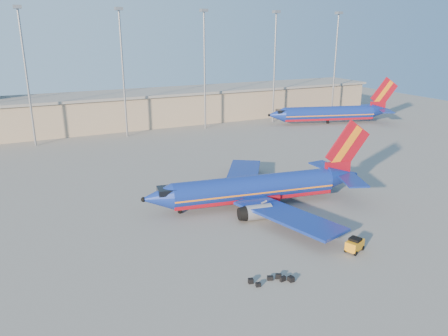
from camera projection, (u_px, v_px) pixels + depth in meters
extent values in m
plane|color=slate|center=(234.00, 198.00, 65.31)|extent=(220.00, 220.00, 0.00)
cube|color=gray|center=(171.00, 107.00, 118.08)|extent=(120.00, 15.00, 8.00)
cube|color=slate|center=(170.00, 91.00, 116.81)|extent=(122.00, 16.00, 0.60)
cylinder|color=gray|center=(27.00, 80.00, 90.37)|extent=(0.44, 0.44, 28.00)
cube|color=gray|center=(17.00, 7.00, 86.03)|extent=(1.60, 1.60, 0.70)
cylinder|color=gray|center=(123.00, 76.00, 98.57)|extent=(0.44, 0.44, 28.00)
cube|color=gray|center=(119.00, 9.00, 94.24)|extent=(1.60, 1.60, 0.70)
cylinder|color=gray|center=(205.00, 72.00, 106.78)|extent=(0.44, 0.44, 28.00)
cube|color=gray|center=(204.00, 10.00, 102.44)|extent=(1.60, 1.60, 0.70)
cylinder|color=gray|center=(274.00, 69.00, 114.98)|extent=(0.44, 0.44, 28.00)
cube|color=gray|center=(276.00, 12.00, 110.64)|extent=(1.60, 1.60, 0.70)
cylinder|color=gray|center=(335.00, 67.00, 123.18)|extent=(0.44, 0.44, 28.00)
cube|color=gray|center=(339.00, 13.00, 118.85)|extent=(1.60, 1.60, 0.70)
cylinder|color=navy|center=(253.00, 188.00, 61.82)|extent=(23.51, 7.01, 3.58)
cube|color=maroon|center=(253.00, 194.00, 62.10)|extent=(23.41, 6.34, 1.26)
cube|color=orange|center=(253.00, 189.00, 61.90)|extent=(23.51, 7.05, 0.21)
cone|color=navy|center=(157.00, 198.00, 58.04)|extent=(4.56, 4.15, 3.58)
cube|color=black|center=(166.00, 191.00, 58.11)|extent=(2.67, 2.84, 0.77)
cone|color=navy|center=(341.00, 176.00, 65.64)|extent=(5.51, 4.29, 3.58)
cube|color=maroon|center=(338.00, 168.00, 65.02)|extent=(4.10, 1.13, 2.13)
cube|color=maroon|center=(347.00, 146.00, 64.37)|extent=(7.07, 1.37, 7.72)
cube|color=orange|center=(346.00, 146.00, 64.32)|extent=(4.74, 1.11, 6.06)
cube|color=navy|center=(328.00, 167.00, 68.37)|extent=(3.27, 6.36, 0.21)
cube|color=navy|center=(352.00, 180.00, 62.37)|extent=(4.90, 6.82, 0.21)
cube|color=navy|center=(243.00, 174.00, 70.26)|extent=(12.16, 15.25, 0.34)
cube|color=navy|center=(288.00, 216.00, 54.72)|extent=(8.65, 15.75, 0.34)
cube|color=maroon|center=(256.00, 196.00, 62.35)|extent=(6.31, 4.60, 0.97)
cylinder|color=gray|center=(234.00, 187.00, 66.55)|extent=(3.75, 2.53, 2.03)
cylinder|color=gray|center=(258.00, 212.00, 57.37)|extent=(3.75, 2.53, 2.03)
cylinder|color=gray|center=(180.00, 210.00, 59.50)|extent=(0.26, 0.26, 1.06)
cylinder|color=black|center=(180.00, 211.00, 59.57)|extent=(0.65, 0.33, 0.62)
cylinder|color=black|center=(256.00, 195.00, 65.19)|extent=(0.88, 0.65, 0.81)
cylinder|color=black|center=(269.00, 208.00, 60.60)|extent=(0.88, 0.65, 0.81)
cylinder|color=navy|center=(328.00, 113.00, 115.92)|extent=(24.32, 10.40, 3.74)
cube|color=maroon|center=(328.00, 117.00, 116.21)|extent=(24.12, 9.73, 1.31)
cube|color=orange|center=(328.00, 114.00, 115.99)|extent=(24.33, 10.44, 0.22)
cone|color=navy|center=(276.00, 115.00, 113.75)|extent=(5.12, 4.78, 3.74)
cube|color=black|center=(281.00, 111.00, 113.66)|extent=(3.07, 3.20, 0.81)
cone|color=navy|center=(380.00, 110.00, 118.05)|extent=(6.09, 5.06, 3.74)
cube|color=maroon|center=(378.00, 106.00, 117.51)|extent=(4.23, 1.73, 2.22)
cube|color=maroon|center=(384.00, 92.00, 116.65)|extent=(7.21, 2.40, 8.06)
cube|color=orange|center=(383.00, 92.00, 116.62)|extent=(4.85, 1.79, 6.32)
cube|color=navy|center=(373.00, 106.00, 121.05)|extent=(3.51, 6.68, 0.22)
cube|color=navy|center=(385.00, 111.00, 114.59)|extent=(5.74, 7.13, 0.22)
cylinder|color=black|center=(328.00, 122.00, 116.61)|extent=(0.88, 0.88, 0.91)
cube|color=orange|center=(355.00, 245.00, 49.29)|extent=(2.58, 2.04, 1.08)
cube|color=black|center=(355.00, 240.00, 49.09)|extent=(1.44, 1.50, 0.38)
cylinder|color=black|center=(346.00, 250.00, 49.23)|extent=(0.59, 0.39, 0.56)
cylinder|color=black|center=(356.00, 253.00, 48.46)|extent=(0.59, 0.39, 0.56)
cylinder|color=black|center=(353.00, 245.00, 50.44)|extent=(0.59, 0.39, 0.56)
cylinder|color=black|center=(363.00, 248.00, 49.67)|extent=(0.59, 0.39, 0.56)
cube|color=black|center=(258.00, 285.00, 42.67)|extent=(0.55, 0.42, 0.41)
cube|color=black|center=(283.00, 279.00, 43.59)|extent=(0.64, 0.41, 0.49)
cube|color=black|center=(292.00, 280.00, 43.42)|extent=(0.52, 0.29, 0.50)
cube|color=black|center=(270.00, 278.00, 43.80)|extent=(0.71, 0.60, 0.40)
cube|color=black|center=(278.00, 276.00, 44.00)|extent=(0.66, 0.52, 0.54)
cube|color=black|center=(290.00, 278.00, 43.71)|extent=(0.65, 0.53, 0.44)
cube|color=black|center=(251.00, 281.00, 43.21)|extent=(0.57, 0.50, 0.50)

